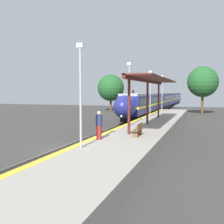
{
  "coord_description": "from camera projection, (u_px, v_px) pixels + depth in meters",
  "views": [
    {
      "loc": [
        8.76,
        -17.4,
        4.03
      ],
      "look_at": [
        0.6,
        7.52,
        2.13
      ],
      "focal_mm": 45.0,
      "sensor_mm": 36.0,
      "label": 1
    }
  ],
  "objects": [
    {
      "name": "platform_bench",
      "position": [
        138.0,
        129.0,
        19.28
      ],
      "size": [
        0.44,
        1.76,
        0.89
      ],
      "color": "brown",
      "rests_on": "platform_right"
    },
    {
      "name": "rail_right",
      "position": [
        80.0,
        149.0,
        19.27
      ],
      "size": [
        0.08,
        90.0,
        0.15
      ],
      "primitive_type": "cube",
      "color": "slate",
      "rests_on": "ground_plane"
    },
    {
      "name": "lamppost_near",
      "position": [
        80.0,
        89.0,
        15.03
      ],
      "size": [
        0.36,
        0.2,
        5.63
      ],
      "color": "#9E9EA3",
      "rests_on": "platform_right"
    },
    {
      "name": "background_tree_right",
      "position": [
        203.0,
        82.0,
        50.2
      ],
      "size": [
        5.52,
        5.52,
        8.57
      ],
      "color": "brown",
      "rests_on": "ground_plane"
    },
    {
      "name": "lamppost_farthest",
      "position": [
        162.0,
        91.0,
        44.4
      ],
      "size": [
        0.36,
        0.2,
        5.63
      ],
      "color": "#9E9EA3",
      "rests_on": "platform_right"
    },
    {
      "name": "train",
      "position": [
        163.0,
        100.0,
        62.94
      ],
      "size": [
        2.74,
        67.24,
        3.79
      ],
      "color": "black",
      "rests_on": "ground_plane"
    },
    {
      "name": "station_canopy",
      "position": [
        154.0,
        82.0,
        26.23
      ],
      "size": [
        2.02,
        16.76,
        4.27
      ],
      "color": "#511E19",
      "rests_on": "platform_right"
    },
    {
      "name": "lamppost_far",
      "position": [
        150.0,
        90.0,
        34.61
      ],
      "size": [
        0.36,
        0.2,
        5.63
      ],
      "color": "#9E9EA3",
      "rests_on": "platform_right"
    },
    {
      "name": "rail_left",
      "position": [
        61.0,
        148.0,
        19.72
      ],
      "size": [
        0.08,
        90.0,
        0.15
      ],
      "primitive_type": "cube",
      "color": "slate",
      "rests_on": "ground_plane"
    },
    {
      "name": "platform_right",
      "position": [
        125.0,
        146.0,
        18.24
      ],
      "size": [
        4.41,
        64.0,
        0.99
      ],
      "color": "gray",
      "rests_on": "ground_plane"
    },
    {
      "name": "railway_signal",
      "position": [
        133.0,
        100.0,
        47.19
      ],
      "size": [
        0.28,
        0.28,
        4.32
      ],
      "color": "#59595E",
      "rests_on": "ground_plane"
    },
    {
      "name": "lamppost_mid",
      "position": [
        129.0,
        90.0,
        24.82
      ],
      "size": [
        0.36,
        0.2,
        5.63
      ],
      "color": "#9E9EA3",
      "rests_on": "platform_right"
    },
    {
      "name": "ground_plane",
      "position": [
        70.0,
        150.0,
        19.5
      ],
      "size": [
        120.0,
        120.0,
        0.0
      ],
      "primitive_type": "plane",
      "color": "#383533"
    },
    {
      "name": "person_waiting",
      "position": [
        99.0,
        125.0,
        17.87
      ],
      "size": [
        0.36,
        0.24,
        1.82
      ],
      "color": "maroon",
      "rests_on": "platform_right"
    },
    {
      "name": "background_tree_left",
      "position": [
        111.0,
        88.0,
        59.6
      ],
      "size": [
        5.65,
        5.65,
        7.68
      ],
      "color": "brown",
      "rests_on": "ground_plane"
    }
  ]
}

